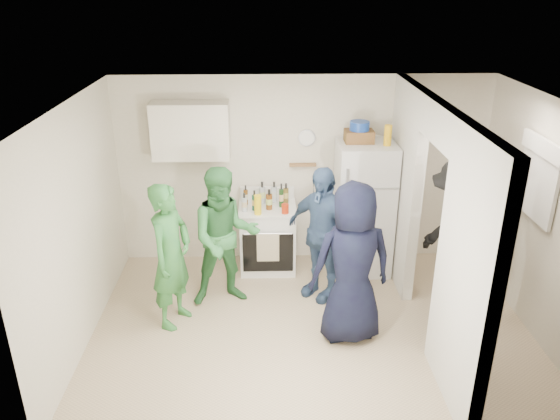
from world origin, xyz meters
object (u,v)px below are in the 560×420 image
object	(u,v)px
person_navy	(352,264)
fridge	(363,208)
person_green_center	(225,238)
blue_bowl	(360,126)
wicker_basket	(359,136)
stove	(268,238)
person_denim	(321,234)
person_nook	(457,243)
person_green_left	(171,256)
yellow_cup_stack_top	(388,135)

from	to	relation	value
person_navy	fridge	bearing A→B (deg)	-113.02
fridge	person_green_center	xyz separation A→B (m)	(-1.72, -0.76, -0.02)
blue_bowl	person_green_center	xyz separation A→B (m)	(-1.62, -0.81, -1.09)
wicker_basket	person_navy	size ratio (longest dim) A/B	0.20
stove	person_denim	bearing A→B (deg)	-47.86
person_nook	person_green_left	bearing A→B (deg)	-101.08
blue_bowl	person_green_left	size ratio (longest dim) A/B	0.15
yellow_cup_stack_top	person_denim	distance (m)	1.43
person_green_left	person_navy	world-z (taller)	person_navy
blue_bowl	person_green_center	distance (m)	2.12
wicker_basket	person_nook	world-z (taller)	person_nook
wicker_basket	person_navy	world-z (taller)	wicker_basket
person_green_left	person_green_center	size ratio (longest dim) A/B	0.99
person_green_left	person_nook	xyz separation A→B (m)	(3.09, -0.03, 0.12)
yellow_cup_stack_top	person_nook	world-z (taller)	yellow_cup_stack_top
blue_bowl	person_green_left	bearing A→B (deg)	-150.61
fridge	wicker_basket	distance (m)	0.94
fridge	person_navy	distance (m)	1.55
stove	person_nook	bearing A→B (deg)	-31.24
wicker_basket	person_denim	world-z (taller)	wicker_basket
wicker_basket	person_nook	bearing A→B (deg)	-54.12
fridge	person_green_center	world-z (taller)	fridge
blue_bowl	person_green_left	xyz separation A→B (m)	(-2.18, -1.23, -1.10)
person_green_left	person_nook	world-z (taller)	person_nook
stove	fridge	xyz separation A→B (m)	(1.23, -0.03, 0.42)
person_green_left	blue_bowl	bearing A→B (deg)	-37.17
person_denim	wicker_basket	bearing A→B (deg)	98.59
person_nook	person_navy	bearing A→B (deg)	-86.36
fridge	yellow_cup_stack_top	size ratio (longest dim) A/B	6.89
stove	person_nook	distance (m)	2.44
stove	person_green_left	bearing A→B (deg)	-130.99
person_denim	person_navy	bearing A→B (deg)	-30.64
stove	person_navy	distance (m)	1.81
wicker_basket	person_green_center	bearing A→B (deg)	-153.36
fridge	wicker_basket	xyz separation A→B (m)	(-0.10, 0.05, 0.94)
person_green_left	person_denim	xyz separation A→B (m)	(1.67, 0.52, -0.00)
fridge	yellow_cup_stack_top	xyz separation A→B (m)	(0.22, -0.10, 0.99)
person_navy	person_nook	bearing A→B (deg)	-174.95
fridge	person_nook	distance (m)	1.46
fridge	person_navy	xyz separation A→B (m)	(-0.37, -1.51, 0.02)
person_navy	person_nook	distance (m)	1.22
yellow_cup_stack_top	person_navy	distance (m)	1.81
person_green_left	person_navy	distance (m)	1.94
yellow_cup_stack_top	person_green_center	xyz separation A→B (m)	(-1.94, -0.66, -1.01)
person_nook	person_denim	bearing A→B (deg)	-121.64
fridge	blue_bowl	size ratio (longest dim) A/B	7.18
person_green_center	person_navy	distance (m)	1.54
fridge	blue_bowl	bearing A→B (deg)	153.43
stove	person_navy	world-z (taller)	person_navy
person_denim	person_green_left	bearing A→B (deg)	-118.88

